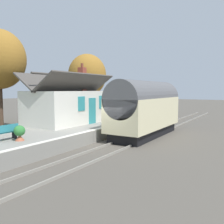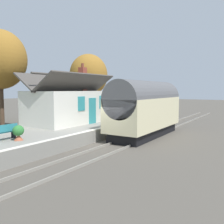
{
  "view_description": "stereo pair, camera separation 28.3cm",
  "coord_description": "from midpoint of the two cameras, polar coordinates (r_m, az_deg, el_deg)",
  "views": [
    {
      "loc": [
        -13.6,
        -8.63,
        3.64
      ],
      "look_at": [
        3.01,
        1.5,
        1.87
      ],
      "focal_mm": 39.52,
      "sensor_mm": 36.0,
      "label": 1
    },
    {
      "loc": [
        -13.45,
        -8.87,
        3.64
      ],
      "look_at": [
        3.01,
        1.5,
        1.87
      ],
      "focal_mm": 39.52,
      "sensor_mm": 36.0,
      "label": 2
    }
  ],
  "objects": [
    {
      "name": "planter_bench_right",
      "position": [
        26.97,
        -1.39,
        0.14
      ],
      "size": [
        0.43,
        0.43,
        0.74
      ],
      "color": "#9E5138",
      "rests_on": "platform"
    },
    {
      "name": "rail_near",
      "position": [
        15.7,
        3.51,
        -7.95
      ],
      "size": [
        52.0,
        0.08,
        0.14
      ],
      "primitive_type": "cube",
      "color": "gray",
      "rests_on": "ground"
    },
    {
      "name": "tree_mid_background",
      "position": [
        30.5,
        -6.0,
        8.48
      ],
      "size": [
        4.77,
        4.53,
        7.94
      ],
      "color": "#4C3828",
      "rests_on": "ground"
    },
    {
      "name": "ground_plane",
      "position": [
        16.51,
        -1.51,
        -7.53
      ],
      "size": [
        160.0,
        160.0,
        0.0
      ],
      "primitive_type": "plane",
      "color": "#4C473F"
    },
    {
      "name": "platform",
      "position": [
        18.89,
        -11.91,
        -4.68
      ],
      "size": [
        32.0,
        6.09,
        0.87
      ],
      "primitive_type": "cube",
      "color": "gray",
      "rests_on": "ground"
    },
    {
      "name": "rail_far",
      "position": [
        16.4,
        -0.98,
        -7.37
      ],
      "size": [
        52.0,
        0.08,
        0.14
      ],
      "primitive_type": "cube",
      "color": "gray",
      "rests_on": "ground"
    },
    {
      "name": "planter_under_sign",
      "position": [
        14.41,
        -21.15,
        -4.48
      ],
      "size": [
        0.61,
        0.61,
        0.88
      ],
      "color": "#9E5138",
      "rests_on": "platform"
    },
    {
      "name": "planter_edge_near",
      "position": [
        23.09,
        4.29,
        -0.68
      ],
      "size": [
        0.49,
        0.49,
        0.79
      ],
      "color": "gray",
      "rests_on": "platform"
    },
    {
      "name": "station_building",
      "position": [
        20.78,
        -10.34,
        1.49
      ],
      "size": [
        7.58,
        3.99,
        5.08
      ],
      "color": "silver",
      "rests_on": "platform"
    },
    {
      "name": "bench_platform_end",
      "position": [
        27.21,
        5.24,
        0.35
      ],
      "size": [
        1.4,
        0.44,
        0.88
      ],
      "color": "#26727F",
      "rests_on": "platform"
    },
    {
      "name": "platform_edge_coping",
      "position": [
        17.0,
        -4.87,
        -4.17
      ],
      "size": [
        32.0,
        0.36,
        0.02
      ],
      "primitive_type": "cube",
      "color": "beige",
      "rests_on": "platform"
    },
    {
      "name": "bench_by_lamp",
      "position": [
        14.73,
        -23.74,
        -4.22
      ],
      "size": [
        1.41,
        0.47,
        0.88
      ],
      "color": "#26727F",
      "rests_on": "platform"
    },
    {
      "name": "train",
      "position": [
        19.34,
        7.34,
        0.94
      ],
      "size": [
        8.49,
        2.73,
        4.32
      ],
      "color": "black",
      "rests_on": "ground"
    },
    {
      "name": "planter_edge_far",
      "position": [
        25.43,
        -5.17,
        -0.17
      ],
      "size": [
        0.5,
        0.5,
        0.81
      ],
      "color": "gray",
      "rests_on": "platform"
    }
  ]
}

